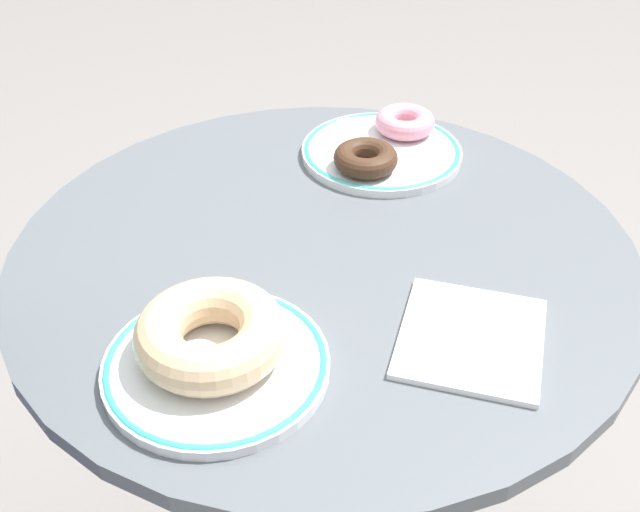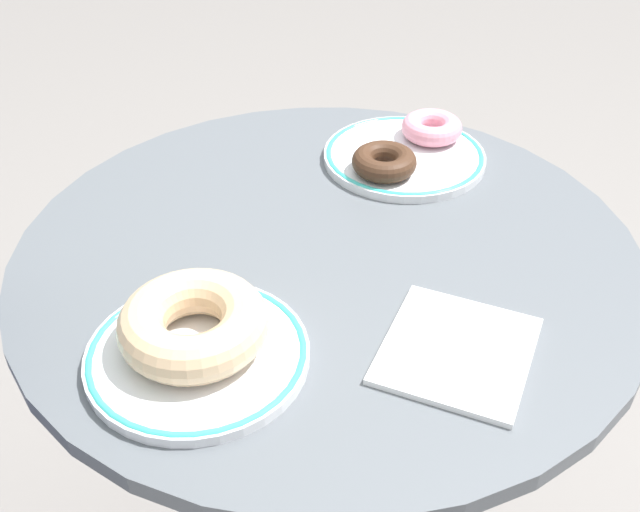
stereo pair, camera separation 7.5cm
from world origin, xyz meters
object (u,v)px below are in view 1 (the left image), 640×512
plate_right (382,151)px  donut_pink_frosted (405,122)px  cafe_table (323,394)px  donut_glazed (211,334)px  donut_chocolate (366,158)px  paper_napkin (471,338)px  plate_left (216,364)px

plate_right → donut_pink_frosted: donut_pink_frosted is taller
cafe_table → donut_glazed: donut_glazed is taller
plate_right → donut_chocolate: donut_chocolate is taller
plate_right → donut_glazed: (-0.39, -0.04, 0.03)m
cafe_table → paper_napkin: size_ratio=5.76×
paper_napkin → cafe_table: bearing=74.5°
plate_right → paper_napkin: size_ratio=1.46×
donut_pink_frosted → donut_chocolate: size_ratio=1.00×
plate_left → donut_glazed: donut_glazed is taller
donut_glazed → plate_right: bearing=6.6°
donut_chocolate → plate_left: bearing=-172.2°
plate_right → plate_left: bearing=-172.4°
cafe_table → plate_left: plate_left is taller
plate_left → donut_chocolate: donut_chocolate is taller
plate_left → plate_right: bearing=7.6°
donut_chocolate → paper_napkin: size_ratio=0.56×
donut_pink_frosted → donut_chocolate: same height
paper_napkin → donut_pink_frosted: bearing=35.9°
donut_pink_frosted → donut_glazed: bearing=-174.7°
donut_pink_frosted → donut_chocolate: bearing=-178.8°
donut_chocolate → donut_glazed: bearing=-173.4°
paper_napkin → donut_chocolate: bearing=47.8°
plate_left → donut_chocolate: size_ratio=2.56×
donut_glazed → donut_pink_frosted: bearing=5.3°
cafe_table → paper_napkin: bearing=-105.5°
plate_left → plate_right: (0.39, 0.05, 0.00)m
plate_right → donut_chocolate: size_ratio=2.60×
cafe_table → donut_glazed: (-0.19, -0.01, 0.25)m
plate_left → plate_right: same height
cafe_table → donut_pink_frosted: (0.25, 0.03, 0.24)m
plate_right → donut_pink_frosted: (0.05, -0.00, 0.02)m
plate_right → donut_pink_frosted: size_ratio=2.60×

